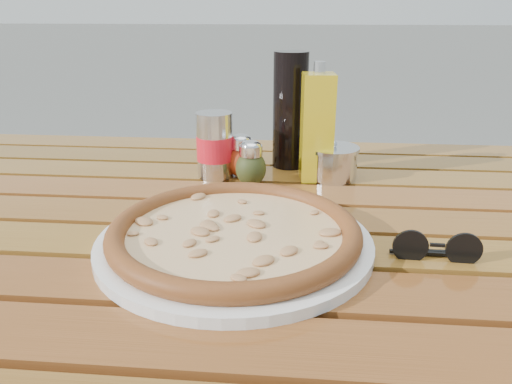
# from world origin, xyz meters

# --- Properties ---
(table) EXTENTS (1.40, 0.90, 0.75)m
(table) POSITION_xyz_m (0.00, -0.00, 0.67)
(table) COLOR #391E0C
(table) RESTS_ON ground
(plate) EXTENTS (0.42, 0.42, 0.01)m
(plate) POSITION_xyz_m (-0.02, -0.11, 0.76)
(plate) COLOR white
(plate) RESTS_ON table
(pizza) EXTENTS (0.36, 0.36, 0.03)m
(pizza) POSITION_xyz_m (-0.02, -0.11, 0.77)
(pizza) COLOR #FFE9B6
(pizza) RESTS_ON plate
(pepper_shaker) EXTENTS (0.07, 0.07, 0.08)m
(pepper_shaker) POSITION_xyz_m (-0.04, 0.18, 0.79)
(pepper_shaker) COLOR #A73313
(pepper_shaker) RESTS_ON table
(oregano_shaker) EXTENTS (0.07, 0.07, 0.08)m
(oregano_shaker) POSITION_xyz_m (-0.02, 0.14, 0.79)
(oregano_shaker) COLOR #3A441B
(oregano_shaker) RESTS_ON table
(dark_bottle) EXTENTS (0.07, 0.07, 0.22)m
(dark_bottle) POSITION_xyz_m (0.04, 0.26, 0.86)
(dark_bottle) COLOR black
(dark_bottle) RESTS_ON table
(soda_can) EXTENTS (0.07, 0.07, 0.12)m
(soda_can) POSITION_xyz_m (-0.09, 0.18, 0.81)
(soda_can) COLOR silver
(soda_can) RESTS_ON table
(olive_oil_cruet) EXTENTS (0.06, 0.06, 0.21)m
(olive_oil_cruet) POSITION_xyz_m (0.09, 0.18, 0.85)
(olive_oil_cruet) COLOR gold
(olive_oil_cruet) RESTS_ON table
(parmesan_tin) EXTENTS (0.11, 0.11, 0.07)m
(parmesan_tin) POSITION_xyz_m (0.12, 0.19, 0.78)
(parmesan_tin) COLOR silver
(parmesan_tin) RESTS_ON table
(sunglasses) EXTENTS (0.11, 0.03, 0.04)m
(sunglasses) POSITION_xyz_m (0.24, -0.12, 0.77)
(sunglasses) COLOR black
(sunglasses) RESTS_ON table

